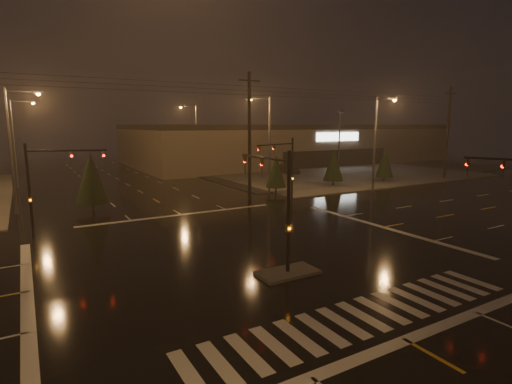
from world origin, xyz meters
TOP-DOWN VIEW (x-y plane):
  - ground at (0.00, 0.00)m, footprint 140.00×140.00m
  - sidewalk_ne at (30.00, 30.00)m, footprint 36.00×36.00m
  - median_island at (0.00, -4.00)m, footprint 3.00×1.60m
  - crosswalk at (0.00, -9.00)m, footprint 15.00×2.60m
  - stop_bar_near at (0.00, -11.00)m, footprint 16.00×0.50m
  - stop_bar_far at (0.00, 11.00)m, footprint 16.00×0.50m
  - parking_lot at (35.00, 28.00)m, footprint 50.00×24.00m
  - retail_building at (35.00, 45.99)m, footprint 60.20×28.30m
  - signal_mast_median at (0.00, -3.07)m, footprint 0.25×4.59m
  - signal_mast_ne at (9.50, 10.14)m, footprint 4.84×1.86m
  - signal_mast_nw at (-9.50, 10.14)m, footprint 4.84×1.86m
  - streetlight_1 at (-11.18, 18.00)m, footprint 2.77×0.32m
  - streetlight_2 at (-11.18, 34.00)m, footprint 2.77×0.32m
  - streetlight_3 at (11.18, 16.00)m, footprint 2.77×0.32m
  - streetlight_4 at (11.18, 36.00)m, footprint 2.77×0.32m
  - streetlight_6 at (22.00, 11.18)m, footprint 0.32×2.77m
  - utility_pole_1 at (8.00, 14.00)m, footprint 2.20×0.32m
  - utility_pole_2 at (38.00, 14.00)m, footprint 2.20×0.32m
  - conifer_0 at (12.02, 15.53)m, footprint 2.14×2.14m
  - conifer_1 at (20.59, 16.38)m, footprint 2.35×2.35m
  - conifer_2 at (28.39, 15.73)m, footprint 2.20×2.20m
  - conifer_3 at (-5.95, 15.92)m, footprint 2.72×2.72m
  - car_parked at (22.90, 29.02)m, footprint 2.54×5.06m

SIDE VIEW (x-z plane):
  - ground at x=0.00m, z-range 0.00..0.00m
  - crosswalk at x=0.00m, z-range 0.00..0.01m
  - stop_bar_near at x=0.00m, z-range 0.00..0.01m
  - stop_bar_far at x=0.00m, z-range 0.00..0.01m
  - parking_lot at x=35.00m, z-range 0.00..0.08m
  - sidewalk_ne at x=30.00m, z-range 0.00..0.12m
  - median_island at x=0.00m, z-range 0.00..0.15m
  - car_parked at x=22.90m, z-range 0.00..1.65m
  - conifer_0 at x=12.02m, z-range 0.35..4.39m
  - conifer_2 at x=28.39m, z-range 0.35..4.48m
  - conifer_1 at x=20.59m, z-range 0.35..4.71m
  - conifer_3 at x=-5.95m, z-range 0.35..5.30m
  - signal_mast_median at x=0.00m, z-range 0.75..6.75m
  - signal_mast_ne at x=9.50m, z-range 0.79..6.79m
  - signal_mast_nw at x=-9.50m, z-range 0.79..6.79m
  - retail_building at x=35.00m, z-range 0.24..7.44m
  - streetlight_1 at x=-11.18m, z-range 0.80..10.80m
  - streetlight_2 at x=-11.18m, z-range 0.80..10.80m
  - streetlight_3 at x=11.18m, z-range 0.80..10.80m
  - streetlight_4 at x=11.18m, z-range 0.80..10.80m
  - streetlight_6 at x=22.00m, z-range 0.80..10.80m
  - utility_pole_1 at x=8.00m, z-range 0.13..12.13m
  - utility_pole_2 at x=38.00m, z-range 0.13..12.13m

